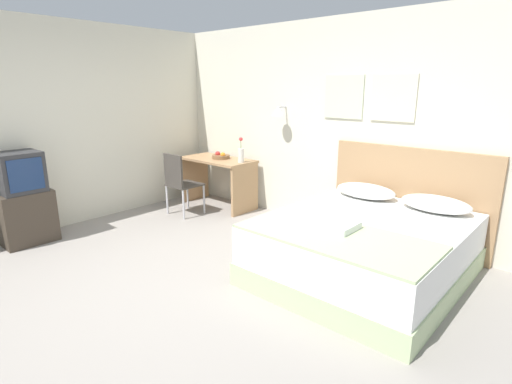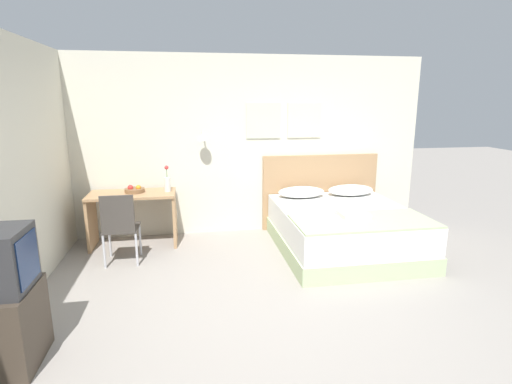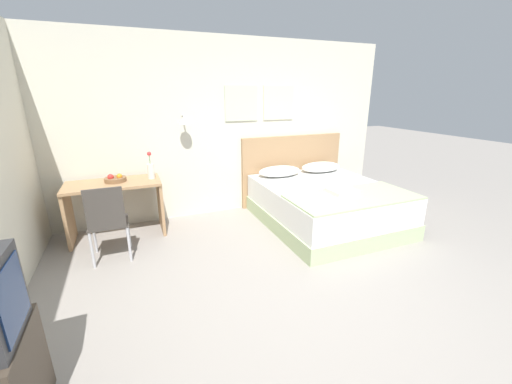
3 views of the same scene
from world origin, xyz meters
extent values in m
plane|color=gray|center=(0.00, 0.00, 0.00)|extent=(24.00, 24.00, 0.00)
cube|color=beige|center=(0.00, 2.65, 1.32)|extent=(5.66, 0.06, 2.65)
cube|color=beige|center=(0.35, 2.61, 1.70)|extent=(0.52, 0.02, 0.52)
cube|color=beige|center=(0.98, 2.61, 1.70)|extent=(0.52, 0.02, 0.52)
cylinder|color=#B2B2B7|center=(-0.55, 2.54, 1.55)|extent=(0.02, 0.16, 0.02)
cone|color=white|center=(-0.55, 2.45, 1.50)|extent=(0.17, 0.17, 0.12)
cube|color=#B2C693|center=(1.26, 1.56, 0.11)|extent=(1.72, 2.01, 0.22)
cube|color=white|center=(1.26, 1.56, 0.40)|extent=(1.69, 1.97, 0.36)
cube|color=#A87F56|center=(1.26, 2.59, 0.58)|extent=(1.84, 0.06, 1.17)
ellipsoid|color=white|center=(0.87, 2.31, 0.66)|extent=(0.70, 0.42, 0.16)
ellipsoid|color=white|center=(1.65, 2.31, 0.66)|extent=(0.70, 0.42, 0.16)
cube|color=#B2C693|center=(1.26, 0.98, 0.59)|extent=(1.67, 0.80, 0.02)
cube|color=white|center=(1.19, 1.12, 0.63)|extent=(0.33, 0.32, 0.06)
cube|color=#A87F56|center=(-1.56, 2.26, 0.73)|extent=(1.17, 0.59, 0.03)
cube|color=#A87F56|center=(-2.13, 2.26, 0.36)|extent=(0.04, 0.54, 0.72)
cube|color=#A87F56|center=(-1.00, 2.26, 0.36)|extent=(0.04, 0.54, 0.72)
cube|color=#3D3833|center=(-1.63, 1.66, 0.44)|extent=(0.42, 0.42, 0.02)
cube|color=#3D3833|center=(-1.63, 1.46, 0.68)|extent=(0.39, 0.03, 0.46)
cylinder|color=#B7B7BC|center=(-1.82, 1.85, 0.21)|extent=(0.03, 0.03, 0.43)
cylinder|color=#B7B7BC|center=(-1.44, 1.85, 0.21)|extent=(0.03, 0.03, 0.43)
cylinder|color=#B7B7BC|center=(-1.82, 1.47, 0.21)|extent=(0.03, 0.03, 0.43)
cylinder|color=#B7B7BC|center=(-1.44, 1.47, 0.21)|extent=(0.03, 0.03, 0.43)
cylinder|color=brown|center=(-1.53, 2.29, 0.78)|extent=(0.27, 0.27, 0.05)
sphere|color=orange|center=(-1.47, 2.28, 0.82)|extent=(0.07, 0.07, 0.07)
sphere|color=red|center=(-1.58, 2.27, 0.82)|extent=(0.08, 0.08, 0.08)
cylinder|color=silver|center=(-1.08, 2.27, 0.85)|extent=(0.09, 0.09, 0.20)
cylinder|color=#3D7538|center=(-1.08, 2.27, 1.02)|extent=(0.01, 0.01, 0.14)
sphere|color=#DB3838|center=(-1.08, 2.27, 1.09)|extent=(0.06, 0.06, 0.06)
cube|color=navy|center=(-1.97, -0.30, 0.86)|extent=(0.01, 0.37, 0.37)
camera|label=1|loc=(2.88, -1.86, 1.84)|focal=28.00mm
camera|label=2|loc=(-0.77, -3.31, 2.02)|focal=28.00mm
camera|label=3|loc=(-1.33, -2.05, 1.88)|focal=22.00mm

